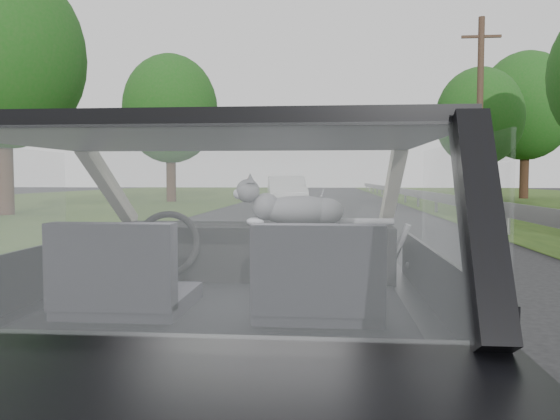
% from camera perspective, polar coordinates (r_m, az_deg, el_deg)
% --- Properties ---
extents(subject_car, '(1.80, 4.00, 1.45)m').
position_cam_1_polar(subject_car, '(2.53, -5.09, -8.95)').
color(subject_car, black).
rests_on(subject_car, ground).
extents(dashboard, '(1.58, 0.45, 0.30)m').
position_cam_1_polar(dashboard, '(3.11, -3.09, -4.27)').
color(dashboard, black).
rests_on(dashboard, subject_car).
extents(driver_seat, '(0.50, 0.72, 0.42)m').
position_cam_1_polar(driver_seat, '(2.33, -16.18, -6.24)').
color(driver_seat, black).
rests_on(driver_seat, subject_car).
extents(passenger_seat, '(0.50, 0.72, 0.42)m').
position_cam_1_polar(passenger_seat, '(2.18, 4.02, -6.79)').
color(passenger_seat, black).
rests_on(passenger_seat, subject_car).
extents(steering_wheel, '(0.36, 0.36, 0.04)m').
position_cam_1_polar(steering_wheel, '(2.91, -11.77, -3.50)').
color(steering_wheel, black).
rests_on(steering_wheel, dashboard).
extents(cat, '(0.66, 0.30, 0.29)m').
position_cam_1_polar(cat, '(3.04, 2.06, 0.16)').
color(cat, '#969696').
rests_on(cat, dashboard).
extents(guardrail, '(0.05, 90.00, 0.32)m').
position_cam_1_polar(guardrail, '(13.04, 22.23, 0.10)').
color(guardrail, gray).
rests_on(guardrail, ground).
extents(other_car, '(2.18, 4.30, 1.35)m').
position_cam_1_polar(other_car, '(21.87, 0.68, 1.82)').
color(other_car, silver).
rests_on(other_car, ground).
extents(highway_sign, '(0.28, 1.08, 2.70)m').
position_cam_1_polar(highway_sign, '(20.10, 19.06, 3.42)').
color(highway_sign, '#0F4316').
rests_on(highway_sign, ground).
extents(utility_pole, '(0.26, 0.26, 7.38)m').
position_cam_1_polar(utility_pole, '(22.54, 20.14, 9.33)').
color(utility_pole, brown).
rests_on(utility_pole, ground).
extents(tree_2, '(5.52, 5.52, 6.93)m').
position_cam_1_polar(tree_2, '(31.12, 20.06, 7.21)').
color(tree_2, '#174F14').
rests_on(tree_2, ground).
extents(tree_3, '(7.36, 7.36, 8.73)m').
position_cam_1_polar(tree_3, '(36.98, 24.26, 7.87)').
color(tree_3, '#174F14').
rests_on(tree_3, ground).
extents(tree_5, '(6.64, 6.64, 8.31)m').
position_cam_1_polar(tree_5, '(21.08, -26.97, 10.88)').
color(tree_5, '#174F14').
rests_on(tree_5, ground).
extents(tree_6, '(6.15, 6.15, 7.62)m').
position_cam_1_polar(tree_6, '(30.02, -11.36, 8.16)').
color(tree_6, '#174F14').
rests_on(tree_6, ground).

